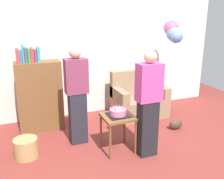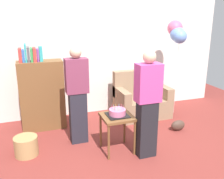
{
  "view_description": "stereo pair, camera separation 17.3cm",
  "coord_description": "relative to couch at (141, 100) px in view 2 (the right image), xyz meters",
  "views": [
    {
      "loc": [
        -1.49,
        -3.03,
        2.09
      ],
      "look_at": [
        -0.1,
        0.5,
        0.95
      ],
      "focal_mm": 39.82,
      "sensor_mm": 36.0,
      "label": 1
    },
    {
      "loc": [
        -1.33,
        -3.09,
        2.09
      ],
      "look_at": [
        -0.1,
        0.5,
        0.95
      ],
      "focal_mm": 39.82,
      "sensor_mm": 36.0,
      "label": 2
    }
  ],
  "objects": [
    {
      "name": "wall_back",
      "position": [
        -0.9,
        0.59,
        1.01
      ],
      "size": [
        6.0,
        0.1,
        2.7
      ],
      "primitive_type": "cube",
      "color": "silver",
      "rests_on": "ground_plane"
    },
    {
      "name": "handbag",
      "position": [
        0.34,
        -0.91,
        -0.24
      ],
      "size": [
        0.28,
        0.14,
        0.2
      ],
      "primitive_type": "ellipsoid",
      "color": "#473328",
      "rests_on": "ground_plane"
    },
    {
      "name": "wicker_basket",
      "position": [
        -2.37,
        -0.88,
        -0.19
      ],
      "size": [
        0.36,
        0.36,
        0.3
      ],
      "primitive_type": "cylinder",
      "color": "#A88451",
      "rests_on": "ground_plane"
    },
    {
      "name": "ground_plane",
      "position": [
        -0.9,
        -1.46,
        -0.34
      ],
      "size": [
        8.0,
        8.0,
        0.0
      ],
      "primitive_type": "plane",
      "color": "maroon"
    },
    {
      "name": "balloon_bunch",
      "position": [
        0.71,
        -0.1,
        1.41
      ],
      "size": [
        0.32,
        0.45,
        1.99
      ],
      "color": "silver",
      "rests_on": "ground_plane"
    },
    {
      "name": "person_blowing_candles",
      "position": [
        -1.51,
        -0.71,
        0.49
      ],
      "size": [
        0.36,
        0.22,
        1.63
      ],
      "rotation": [
        0.0,
        0.0,
        0.14
      ],
      "color": "#23232D",
      "rests_on": "ground_plane"
    },
    {
      "name": "bookshelf",
      "position": [
        -2.04,
        0.04,
        0.35
      ],
      "size": [
        0.8,
        0.36,
        1.61
      ],
      "color": "brown",
      "rests_on": "ground_plane"
    },
    {
      "name": "side_table",
      "position": [
        -0.99,
        -1.21,
        0.17
      ],
      "size": [
        0.48,
        0.48,
        0.6
      ],
      "color": "brown",
      "rests_on": "ground_plane"
    },
    {
      "name": "person_holding_cake",
      "position": [
        -0.62,
        -1.48,
        0.49
      ],
      "size": [
        0.36,
        0.22,
        1.63
      ],
      "rotation": [
        0.0,
        0.0,
        3.33
      ],
      "color": "black",
      "rests_on": "ground_plane"
    },
    {
      "name": "couch",
      "position": [
        0.0,
        0.0,
        0.0
      ],
      "size": [
        1.1,
        0.7,
        0.96
      ],
      "color": "#8C7054",
      "rests_on": "ground_plane"
    },
    {
      "name": "birthday_cake",
      "position": [
        -0.99,
        -1.21,
        0.31
      ],
      "size": [
        0.32,
        0.32,
        0.17
      ],
      "color": "black",
      "rests_on": "side_table"
    }
  ]
}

